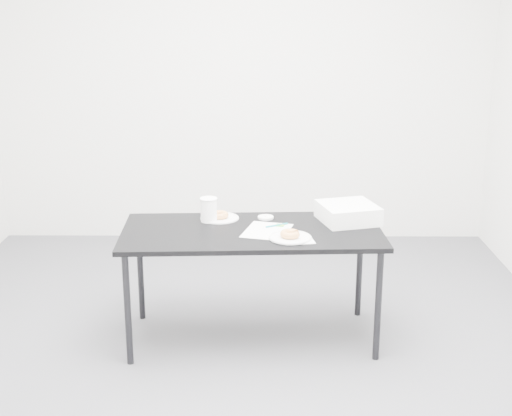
{
  "coord_description": "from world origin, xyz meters",
  "views": [
    {
      "loc": [
        0.16,
        -3.74,
        1.94
      ],
      "look_at": [
        0.13,
        0.02,
        0.83
      ],
      "focal_mm": 50.0,
      "sensor_mm": 36.0,
      "label": 1
    }
  ],
  "objects_px": {
    "plate_near": "(290,238)",
    "donut_near": "(290,234)",
    "plate_far": "(220,218)",
    "pen": "(277,225)",
    "bakery_box": "(348,213)",
    "scorecard": "(267,231)",
    "coffee_cup": "(209,210)",
    "donut_far": "(220,215)",
    "table": "(252,238)"
  },
  "relations": [
    {
      "from": "table",
      "to": "pen",
      "type": "relative_size",
      "value": 10.59
    },
    {
      "from": "plate_far",
      "to": "donut_far",
      "type": "bearing_deg",
      "value": 0.0
    },
    {
      "from": "scorecard",
      "to": "coffee_cup",
      "type": "distance_m",
      "value": 0.39
    },
    {
      "from": "table",
      "to": "plate_far",
      "type": "height_order",
      "value": "plate_far"
    },
    {
      "from": "plate_near",
      "to": "donut_far",
      "type": "bearing_deg",
      "value": 138.06
    },
    {
      "from": "donut_near",
      "to": "scorecard",
      "type": "bearing_deg",
      "value": 132.8
    },
    {
      "from": "donut_far",
      "to": "coffee_cup",
      "type": "xyz_separation_m",
      "value": [
        -0.06,
        -0.05,
        0.05
      ]
    },
    {
      "from": "plate_near",
      "to": "bakery_box",
      "type": "height_order",
      "value": "bakery_box"
    },
    {
      "from": "plate_near",
      "to": "pen",
      "type": "bearing_deg",
      "value": 107.6
    },
    {
      "from": "plate_far",
      "to": "donut_near",
      "type": "bearing_deg",
      "value": -41.94
    },
    {
      "from": "plate_far",
      "to": "coffee_cup",
      "type": "relative_size",
      "value": 1.6
    },
    {
      "from": "pen",
      "to": "plate_far",
      "type": "bearing_deg",
      "value": 128.03
    },
    {
      "from": "donut_near",
      "to": "plate_far",
      "type": "bearing_deg",
      "value": 138.06
    },
    {
      "from": "scorecard",
      "to": "coffee_cup",
      "type": "bearing_deg",
      "value": 167.26
    },
    {
      "from": "plate_near",
      "to": "donut_near",
      "type": "height_order",
      "value": "donut_near"
    },
    {
      "from": "table",
      "to": "scorecard",
      "type": "distance_m",
      "value": 0.1
    },
    {
      "from": "scorecard",
      "to": "donut_near",
      "type": "bearing_deg",
      "value": -32.49
    },
    {
      "from": "plate_near",
      "to": "plate_far",
      "type": "bearing_deg",
      "value": 138.06
    },
    {
      "from": "pen",
      "to": "donut_near",
      "type": "height_order",
      "value": "donut_near"
    },
    {
      "from": "donut_far",
      "to": "bakery_box",
      "type": "relative_size",
      "value": 0.35
    },
    {
      "from": "plate_far",
      "to": "scorecard",
      "type": "bearing_deg",
      "value": -39.28
    },
    {
      "from": "donut_near",
      "to": "pen",
      "type": "bearing_deg",
      "value": 107.6
    },
    {
      "from": "table",
      "to": "donut_near",
      "type": "bearing_deg",
      "value": -38.66
    },
    {
      "from": "coffee_cup",
      "to": "plate_far",
      "type": "bearing_deg",
      "value": 41.49
    },
    {
      "from": "scorecard",
      "to": "coffee_cup",
      "type": "height_order",
      "value": "coffee_cup"
    },
    {
      "from": "donut_far",
      "to": "bakery_box",
      "type": "distance_m",
      "value": 0.76
    },
    {
      "from": "plate_near",
      "to": "coffee_cup",
      "type": "distance_m",
      "value": 0.57
    },
    {
      "from": "plate_near",
      "to": "plate_far",
      "type": "distance_m",
      "value": 0.55
    },
    {
      "from": "donut_near",
      "to": "bakery_box",
      "type": "xyz_separation_m",
      "value": [
        0.35,
        0.32,
        0.02
      ]
    },
    {
      "from": "pen",
      "to": "plate_far",
      "type": "xyz_separation_m",
      "value": [
        -0.34,
        0.15,
        -0.0
      ]
    },
    {
      "from": "table",
      "to": "coffee_cup",
      "type": "distance_m",
      "value": 0.33
    },
    {
      "from": "plate_near",
      "to": "scorecard",
      "type": "bearing_deg",
      "value": 132.8
    },
    {
      "from": "bakery_box",
      "to": "plate_far",
      "type": "bearing_deg",
      "value": 160.91
    },
    {
      "from": "donut_near",
      "to": "coffee_cup",
      "type": "distance_m",
      "value": 0.57
    },
    {
      "from": "plate_near",
      "to": "donut_far",
      "type": "height_order",
      "value": "donut_far"
    },
    {
      "from": "donut_far",
      "to": "coffee_cup",
      "type": "bearing_deg",
      "value": -138.51
    },
    {
      "from": "pen",
      "to": "donut_far",
      "type": "height_order",
      "value": "donut_far"
    },
    {
      "from": "table",
      "to": "donut_far",
      "type": "distance_m",
      "value": 0.3
    },
    {
      "from": "coffee_cup",
      "to": "bakery_box",
      "type": "xyz_separation_m",
      "value": [
        0.82,
        0.01,
        -0.02
      ]
    },
    {
      "from": "donut_near",
      "to": "plate_far",
      "type": "distance_m",
      "value": 0.55
    },
    {
      "from": "coffee_cup",
      "to": "scorecard",
      "type": "bearing_deg",
      "value": -27.44
    },
    {
      "from": "plate_near",
      "to": "bakery_box",
      "type": "bearing_deg",
      "value": 42.28
    },
    {
      "from": "pen",
      "to": "donut_near",
      "type": "xyz_separation_m",
      "value": [
        0.07,
        -0.22,
        0.02
      ]
    },
    {
      "from": "bakery_box",
      "to": "donut_near",
      "type": "bearing_deg",
      "value": -153.38
    },
    {
      "from": "plate_far",
      "to": "pen",
      "type": "bearing_deg",
      "value": -23.67
    },
    {
      "from": "table",
      "to": "coffee_cup",
      "type": "height_order",
      "value": "coffee_cup"
    },
    {
      "from": "plate_near",
      "to": "donut_near",
      "type": "distance_m",
      "value": 0.02
    },
    {
      "from": "plate_near",
      "to": "plate_far",
      "type": "xyz_separation_m",
      "value": [
        -0.41,
        0.37,
        -0.0
      ]
    },
    {
      "from": "donut_near",
      "to": "plate_far",
      "type": "relative_size",
      "value": 0.48
    },
    {
      "from": "table",
      "to": "bakery_box",
      "type": "bearing_deg",
      "value": 13.86
    }
  ]
}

